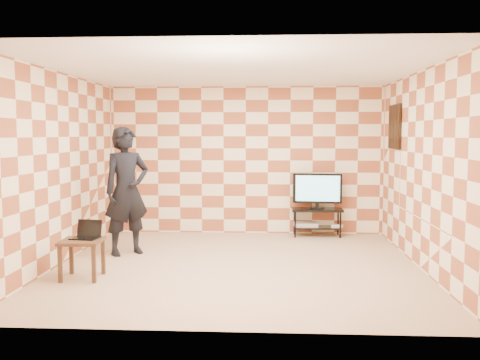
% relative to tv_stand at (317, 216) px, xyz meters
% --- Properties ---
extents(floor, '(5.00, 5.00, 0.00)m').
position_rel_tv_stand_xyz_m(floor, '(-1.29, -2.25, -0.36)').
color(floor, tan).
rests_on(floor, ground).
extents(wall_back, '(5.00, 0.02, 2.70)m').
position_rel_tv_stand_xyz_m(wall_back, '(-1.29, 0.25, 0.99)').
color(wall_back, '#FCEFC6').
rests_on(wall_back, ground).
extents(wall_front, '(5.00, 0.02, 2.70)m').
position_rel_tv_stand_xyz_m(wall_front, '(-1.29, -4.75, 0.99)').
color(wall_front, '#FCEFC6').
rests_on(wall_front, ground).
extents(wall_left, '(0.02, 5.00, 2.70)m').
position_rel_tv_stand_xyz_m(wall_left, '(-3.79, -2.25, 0.99)').
color(wall_left, '#FCEFC6').
rests_on(wall_left, ground).
extents(wall_right, '(0.02, 5.00, 2.70)m').
position_rel_tv_stand_xyz_m(wall_right, '(1.21, -2.25, 0.99)').
color(wall_right, '#FCEFC6').
rests_on(wall_right, ground).
extents(ceiling, '(5.00, 5.00, 0.02)m').
position_rel_tv_stand_xyz_m(ceiling, '(-1.29, -2.25, 2.34)').
color(ceiling, white).
rests_on(ceiling, wall_back).
extents(wall_art, '(0.04, 0.72, 0.72)m').
position_rel_tv_stand_xyz_m(wall_art, '(1.18, -0.70, 1.59)').
color(wall_art, black).
rests_on(wall_art, wall_right).
extents(tv_stand, '(0.90, 0.41, 0.50)m').
position_rel_tv_stand_xyz_m(tv_stand, '(0.00, 0.00, 0.00)').
color(tv_stand, black).
rests_on(tv_stand, floor).
extents(tv, '(0.87, 0.19, 0.63)m').
position_rel_tv_stand_xyz_m(tv, '(0.00, -0.00, 0.49)').
color(tv, black).
rests_on(tv, tv_stand).
extents(dvd_player, '(0.43, 0.31, 0.07)m').
position_rel_tv_stand_xyz_m(dvd_player, '(-0.20, 0.02, -0.16)').
color(dvd_player, '#AEAEB0').
rests_on(dvd_player, tv_stand).
extents(game_console, '(0.22, 0.18, 0.04)m').
position_rel_tv_stand_xyz_m(game_console, '(0.36, -0.04, -0.17)').
color(game_console, silver).
rests_on(game_console, tv_stand).
extents(side_table, '(0.52, 0.52, 0.50)m').
position_rel_tv_stand_xyz_m(side_table, '(-3.23, -3.01, 0.05)').
color(side_table, '#3C2A19').
rests_on(side_table, floor).
extents(laptop, '(0.38, 0.32, 0.23)m').
position_rel_tv_stand_xyz_m(laptop, '(-3.20, -2.90, 0.19)').
color(laptop, black).
rests_on(laptop, side_table).
extents(person, '(0.84, 0.80, 1.94)m').
position_rel_tv_stand_xyz_m(person, '(-3.02, -1.60, 0.61)').
color(person, black).
rests_on(person, floor).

